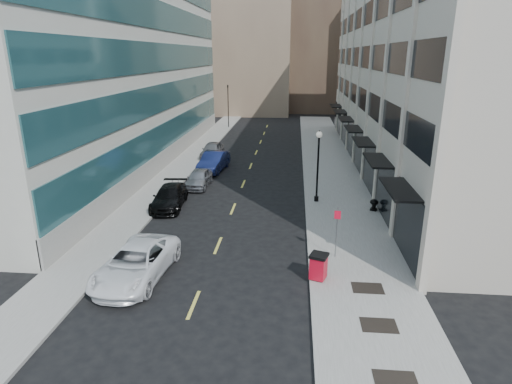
% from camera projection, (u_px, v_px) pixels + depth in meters
% --- Properties ---
extents(ground, '(160.00, 160.00, 0.00)m').
position_uv_depth(ground, '(182.00, 334.00, 16.42)').
color(ground, black).
rests_on(ground, ground).
extents(sidewalk_right, '(5.00, 80.00, 0.15)m').
position_uv_depth(sidewalk_right, '(335.00, 185.00, 34.71)').
color(sidewalk_right, gray).
rests_on(sidewalk_right, ground).
extents(sidewalk_left, '(3.00, 80.00, 0.15)m').
position_uv_depth(sidewalk_left, '(167.00, 181.00, 35.91)').
color(sidewalk_left, gray).
rests_on(sidewalk_left, ground).
extents(building_right, '(15.30, 46.50, 18.25)m').
position_uv_depth(building_right, '(442.00, 69.00, 37.79)').
color(building_right, beige).
rests_on(building_right, ground).
extents(building_left, '(16.14, 46.00, 20.00)m').
position_uv_depth(building_left, '(83.00, 57.00, 40.32)').
color(building_left, silver).
rests_on(building_left, ground).
extents(skyline_tan_near, '(14.00, 18.00, 28.00)m').
position_uv_depth(skyline_tan_near, '(252.00, 32.00, 76.92)').
color(skyline_tan_near, '#8E775D').
rests_on(skyline_tan_near, ground).
extents(skyline_brown, '(12.00, 16.00, 34.00)m').
position_uv_depth(skyline_brown, '(319.00, 16.00, 78.76)').
color(skyline_brown, brown).
rests_on(skyline_brown, ground).
extents(skyline_tan_far, '(12.00, 14.00, 22.00)m').
position_uv_depth(skyline_tan_far, '(209.00, 50.00, 88.18)').
color(skyline_tan_far, '#8E775D').
rests_on(skyline_tan_far, ground).
extents(skyline_stone, '(10.00, 14.00, 20.00)m').
position_uv_depth(skyline_stone, '(377.00, 56.00, 74.37)').
color(skyline_stone, beige).
rests_on(skyline_stone, ground).
extents(grate_near, '(1.40, 1.00, 0.01)m').
position_uv_depth(grate_near, '(396.00, 381.00, 13.82)').
color(grate_near, black).
rests_on(grate_near, sidewalk_right).
extents(grate_mid, '(1.40, 1.00, 0.01)m').
position_uv_depth(grate_mid, '(379.00, 325.00, 16.67)').
color(grate_mid, black).
rests_on(grate_mid, sidewalk_right).
extents(grate_far, '(1.40, 1.00, 0.01)m').
position_uv_depth(grate_far, '(368.00, 288.00, 19.32)').
color(grate_far, black).
rests_on(grate_far, sidewalk_right).
extents(road_centerline, '(0.15, 68.20, 0.01)m').
position_uv_depth(road_centerline, '(239.00, 195.00, 32.53)').
color(road_centerline, '#D8CC4C').
rests_on(road_centerline, ground).
extents(traffic_signal, '(0.66, 0.66, 6.98)m').
position_uv_depth(traffic_signal, '(228.00, 88.00, 60.64)').
color(traffic_signal, black).
rests_on(traffic_signal, ground).
extents(car_white_van, '(3.13, 6.00, 1.61)m').
position_uv_depth(car_white_van, '(136.00, 263.00, 20.26)').
color(car_white_van, white).
rests_on(car_white_van, ground).
extents(car_black_pickup, '(2.38, 5.12, 1.45)m').
position_uv_depth(car_black_pickup, '(169.00, 197.00, 29.85)').
color(car_black_pickup, black).
rests_on(car_black_pickup, ground).
extents(car_silver_sedan, '(1.72, 4.18, 1.42)m').
position_uv_depth(car_silver_sedan, '(199.00, 178.00, 34.44)').
color(car_silver_sedan, gray).
rests_on(car_silver_sedan, ground).
extents(car_blue_sedan, '(2.38, 5.40, 1.72)m').
position_uv_depth(car_blue_sedan, '(214.00, 162.00, 39.15)').
color(car_blue_sedan, '#151E4E').
rests_on(car_blue_sedan, ground).
extents(car_grey_sedan, '(2.12, 4.74, 1.58)m').
position_uv_depth(car_grey_sedan, '(212.00, 150.00, 44.28)').
color(car_grey_sedan, slate).
rests_on(car_grey_sedan, ground).
extents(trash_bin, '(1.00, 1.00, 1.27)m').
position_uv_depth(trash_bin, '(319.00, 266.00, 19.94)').
color(trash_bin, red).
rests_on(trash_bin, sidewalk_right).
extents(lamppost, '(0.43, 0.43, 5.16)m').
position_uv_depth(lamppost, '(318.00, 160.00, 29.88)').
color(lamppost, black).
rests_on(lamppost, sidewalk_right).
extents(sign_post, '(0.32, 0.09, 2.74)m').
position_uv_depth(sign_post, '(337.00, 226.00, 21.79)').
color(sign_post, slate).
rests_on(sign_post, sidewalk_right).
extents(urn_planter, '(0.57, 0.57, 0.79)m').
position_uv_depth(urn_planter, '(374.00, 204.00, 28.83)').
color(urn_planter, black).
rests_on(urn_planter, sidewalk_right).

